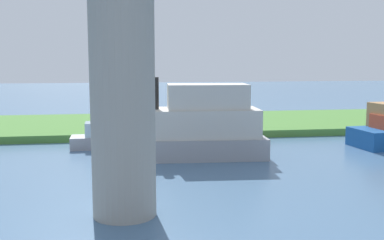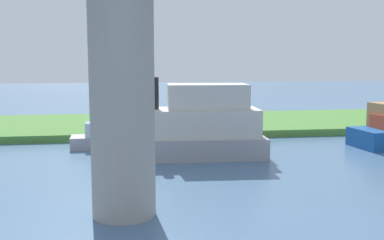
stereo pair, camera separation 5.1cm
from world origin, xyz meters
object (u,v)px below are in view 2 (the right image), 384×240
mooring_post (134,123)px  riverboat_paddlewheel (192,128)px  person_on_bank (203,119)px  motorboat_red (108,138)px  motorboat_white (227,138)px  bridge_pylon (122,75)px

mooring_post → riverboat_paddlewheel: 7.51m
person_on_bank → motorboat_red: bearing=29.4°
person_on_bank → motorboat_red: person_on_bank is taller
riverboat_paddlewheel → motorboat_white: 4.49m
bridge_pylon → riverboat_paddlewheel: 10.38m
person_on_bank → motorboat_red: 7.56m
mooring_post → motorboat_white: mooring_post is taller
person_on_bank → riverboat_paddlewheel: (1.87, 7.30, 0.44)m
person_on_bank → mooring_post: (4.89, 0.44, -0.16)m
person_on_bank → riverboat_paddlewheel: size_ratio=0.16×
riverboat_paddlewheel → motorboat_white: (-2.73, -3.36, -1.17)m
motorboat_white → riverboat_paddlewheel: bearing=50.9°
bridge_pylon → mooring_post: bearing=-92.7°
riverboat_paddlewheel → person_on_bank: bearing=-104.4°
motorboat_red → motorboat_white: size_ratio=1.14×
mooring_post → riverboat_paddlewheel: size_ratio=0.12×
mooring_post → motorboat_white: 6.75m
mooring_post → motorboat_red: (1.67, 3.26, -0.48)m
riverboat_paddlewheel → motorboat_red: size_ratio=1.84×
bridge_pylon → motorboat_red: bearing=-85.8°
mooring_post → bridge_pylon: bearing=87.3°
bridge_pylon → person_on_bank: size_ratio=6.98×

